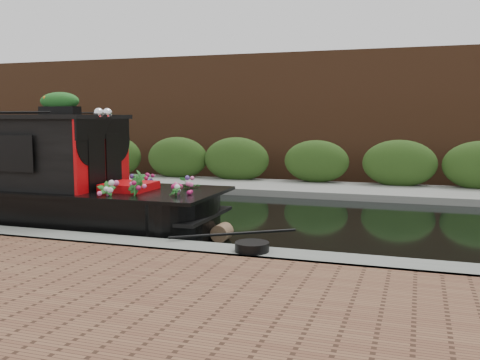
% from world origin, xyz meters
% --- Properties ---
extents(ground, '(80.00, 80.00, 0.00)m').
position_xyz_m(ground, '(0.00, 0.00, 0.00)').
color(ground, black).
rests_on(ground, ground).
extents(near_bank_coping, '(40.00, 0.60, 0.50)m').
position_xyz_m(near_bank_coping, '(0.00, -3.30, 0.00)').
color(near_bank_coping, slate).
rests_on(near_bank_coping, ground).
extents(far_bank_path, '(40.00, 2.40, 0.34)m').
position_xyz_m(far_bank_path, '(0.00, 4.20, 0.00)').
color(far_bank_path, gray).
rests_on(far_bank_path, ground).
extents(far_hedge, '(40.00, 1.10, 2.80)m').
position_xyz_m(far_hedge, '(0.00, 5.10, 0.00)').
color(far_hedge, '#2A4818').
rests_on(far_hedge, ground).
extents(far_brick_wall, '(40.00, 1.00, 8.00)m').
position_xyz_m(far_brick_wall, '(0.00, 7.20, 0.00)').
color(far_brick_wall, brown).
rests_on(far_brick_wall, ground).
extents(rope_fender, '(0.28, 0.33, 0.28)m').
position_xyz_m(rope_fender, '(2.03, -1.89, 0.14)').
color(rope_fender, brown).
rests_on(rope_fender, ground).
extents(coiled_mooring_rope, '(0.45, 0.45, 0.12)m').
position_xyz_m(coiled_mooring_rope, '(2.98, -3.31, 0.31)').
color(coiled_mooring_rope, black).
rests_on(coiled_mooring_rope, near_bank_coping).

